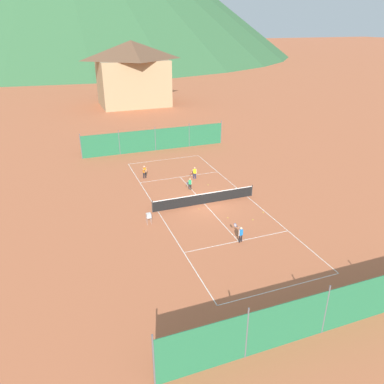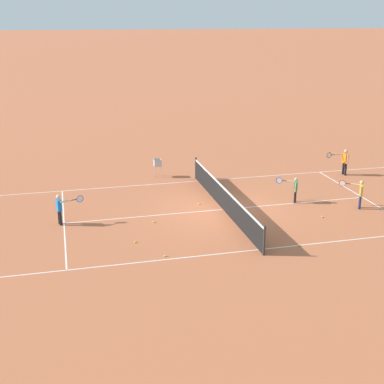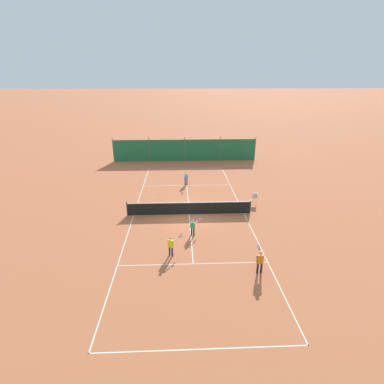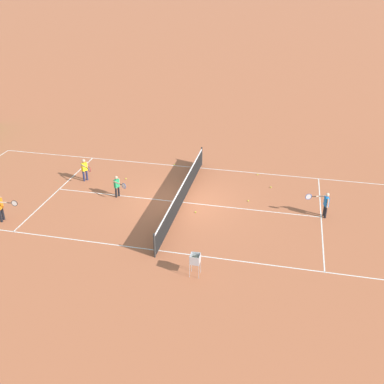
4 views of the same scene
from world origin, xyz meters
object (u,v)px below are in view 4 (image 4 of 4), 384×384
Objects in this scene: tennis_net at (182,193)px; player_near_baseline at (85,169)px; player_far_baseline at (117,185)px; tennis_ball_near_corner at (271,187)px; ball_hopper at (195,260)px; player_near_service at (1,206)px; tennis_ball_by_net_left at (196,212)px; tennis_ball_far_corner at (126,179)px; player_far_service at (325,203)px; tennis_ball_alley_left at (174,165)px; tennis_ball_service_box at (258,174)px; tennis_ball_alley_right at (248,201)px.

player_near_baseline reaches higher than tennis_net.
player_far_baseline is at bearing -120.28° from player_near_baseline.
tennis_ball_near_corner is (2.48, -4.00, -0.47)m from tennis_net.
tennis_net reaches higher than tennis_ball_near_corner.
ball_hopper is at bearing 163.91° from tennis_ball_near_corner.
player_near_baseline is 9.72m from ball_hopper.
tennis_ball_by_net_left is at bearing -72.61° from player_near_service.
tennis_net is 3.99m from tennis_ball_far_corner.
tennis_ball_alley_left is (4.08, 7.96, -0.67)m from player_far_service.
tennis_ball_far_corner is (1.75, 10.00, -0.67)m from player_far_service.
tennis_ball_by_net_left is 0.07× the size of ball_hopper.
ball_hopper is (-4.47, -0.95, 0.62)m from tennis_ball_by_net_left.
tennis_ball_by_net_left is (-2.02, -6.29, -0.67)m from player_near_baseline.
player_near_service is 14.23m from player_far_service.
player_far_baseline is 5.25m from player_near_service.
player_near_baseline is at bearing 77.73° from tennis_net.
tennis_net is 5.05m from tennis_ball_service_box.
player_near_service is 1.09× the size of player_far_service.
tennis_ball_alley_right is (0.77, -3.04, -0.47)m from tennis_net.
ball_hopper is (-7.12, -5.28, 0.62)m from tennis_ball_far_corner.
player_far_baseline is 7.57m from tennis_ball_service_box.
tennis_ball_alley_left is at bearing 86.57° from tennis_ball_service_box.
tennis_ball_far_corner is at bearing 80.90° from tennis_ball_alley_right.
tennis_ball_alley_left and tennis_ball_by_net_left have the same top height.
tennis_net is 6.49m from player_far_service.
tennis_ball_service_box is (2.05, -6.73, 0.00)m from tennis_ball_far_corner.
player_far_baseline is 16.73× the size of tennis_ball_near_corner.
tennis_ball_far_corner is at bearing 106.91° from tennis_ball_service_box.
tennis_ball_far_corner is at bearing -72.19° from player_near_baseline.
tennis_ball_by_net_left is 5.27m from tennis_ball_service_box.
tennis_net reaches higher than tennis_ball_service_box.
player_near_baseline is 18.26× the size of tennis_ball_by_net_left.
player_near_service reaches higher than tennis_ball_far_corner.
player_near_baseline is 18.26× the size of tennis_ball_alley_right.
tennis_ball_alley_left and tennis_ball_near_corner have the same top height.
player_near_baseline reaches higher than player_far_service.
player_far_baseline reaches higher than tennis_ball_near_corner.
tennis_ball_alley_right is at bearing -75.83° from tennis_net.
tennis_net is 5.61m from player_near_baseline.
ball_hopper is at bearing -101.92° from player_near_service.
tennis_net is 7.68× the size of player_far_service.
tennis_ball_near_corner is at bearing -69.90° from player_far_baseline.
player_far_baseline is at bearing 92.64° from tennis_net.
tennis_ball_alley_right is at bearing -92.84° from player_near_baseline.
ball_hopper reaches higher than tennis_ball_alley_left.
tennis_ball_alley_left and tennis_ball_alley_right have the same top height.
ball_hopper is (-5.30, -1.76, 0.15)m from tennis_net.
tennis_ball_by_net_left is at bearing 136.10° from tennis_ball_near_corner.
player_near_baseline is 1.35× the size of ball_hopper.
tennis_ball_alley_left is 3.10m from tennis_ball_far_corner.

